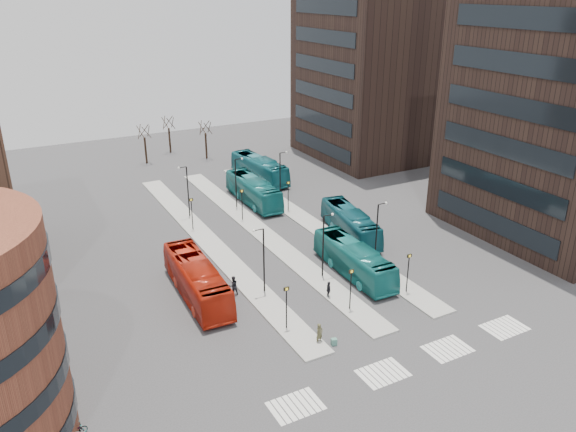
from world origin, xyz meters
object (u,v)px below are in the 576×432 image
traveller (319,333)px  bicycle_far (74,431)px  teal_bus_b (253,191)px  suitcase (334,342)px  teal_bus_a (354,259)px  red_bus (197,279)px  teal_bus_c (350,223)px  teal_bus_d (259,169)px  commuter_c (337,259)px  commuter_b (329,290)px  commuter_a (233,286)px

traveller → bicycle_far: bearing=171.1°
teal_bus_b → bicycle_far: teal_bus_b is taller
teal_bus_b → suitcase: bearing=-103.6°
teal_bus_a → teal_bus_b: teal_bus_b is taller
teal_bus_b → traveller: 30.63m
red_bus → teal_bus_c: size_ratio=1.10×
teal_bus_d → commuter_c: 27.95m
red_bus → bicycle_far: size_ratio=7.62×
suitcase → commuter_b: (3.34, 6.10, 0.51)m
commuter_b → bicycle_far: commuter_b is taller
traveller → commuter_b: size_ratio=1.08×
suitcase → teal_bus_d: size_ratio=0.05×
teal_bus_c → commuter_a: (-16.06, -5.59, -0.63)m
teal_bus_d → commuter_a: 31.70m
commuter_a → bicycle_far: 18.67m
red_bus → commuter_a: 3.21m
teal_bus_a → teal_bus_c: bearing=59.9°
red_bus → teal_bus_a: bearing=-9.8°
commuter_b → teal_bus_d: bearing=2.8°
red_bus → commuter_b: (9.92, -5.65, -0.88)m
teal_bus_c → suitcase: bearing=-117.5°
teal_bus_d → teal_bus_b: bearing=-125.5°
suitcase → teal_bus_b: teal_bus_b is taller
teal_bus_d → bicycle_far: size_ratio=7.48×
suitcase → red_bus: size_ratio=0.04×
teal_bus_d → commuter_a: bearing=-124.9°
teal_bus_c → commuter_b: teal_bus_c is taller
teal_bus_a → traveller: bearing=-135.2°
teal_bus_b → bicycle_far: (-26.19, -30.75, -1.20)m
red_bus → teal_bus_a: 14.61m
traveller → teal_bus_d: bearing=58.1°
teal_bus_a → teal_bus_c: teal_bus_a is taller
commuter_a → red_bus: bearing=-23.2°
suitcase → traveller: traveller is taller
commuter_a → suitcase: bearing=109.8°
suitcase → red_bus: (-6.58, 11.76, 1.39)m
teal_bus_b → teal_bus_c: size_ratio=1.06×
bicycle_far → teal_bus_a: bearing=-79.4°
red_bus → commuter_c: size_ratio=6.58×
bicycle_far → commuter_b: bearing=-81.9°
teal_bus_a → commuter_b: size_ratio=7.05×
suitcase → commuter_a: commuter_a is taller
suitcase → commuter_a: 11.17m
teal_bus_a → teal_bus_c: (4.63, 7.42, -0.02)m
teal_bus_d → commuter_b: size_ratio=7.51×
traveller → suitcase: bearing=-54.1°
suitcase → teal_bus_d: (11.98, 38.03, 1.36)m
commuter_b → commuter_a: bearing=76.0°
teal_bus_b → bicycle_far: bearing=-130.2°
teal_bus_b → teal_bus_d: (4.57, 7.81, 0.02)m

